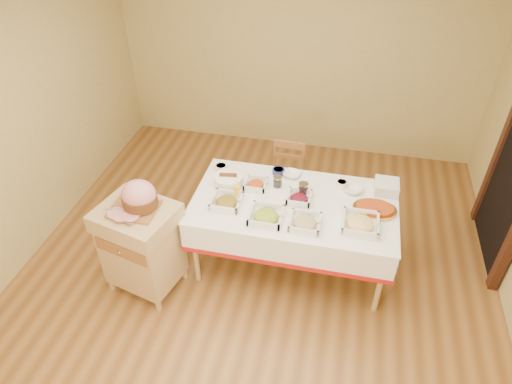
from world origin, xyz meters
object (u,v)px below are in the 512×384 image
butcher_cart (142,244)px  mustard_bottle (237,191)px  ham_on_board (138,198)px  preserve_jar_left (278,182)px  dining_table (294,216)px  brass_platter (375,209)px  preserve_jar_right (303,189)px  plate_stack (386,187)px  bread_basket (228,180)px  dining_chair (286,179)px

butcher_cart → mustard_bottle: bearing=34.9°
ham_on_board → preserve_jar_left: size_ratio=3.79×
dining_table → ham_on_board: size_ratio=4.48×
butcher_cart → brass_platter: butcher_cart is taller
preserve_jar_right → plate_stack: preserve_jar_right is taller
preserve_jar_right → bread_basket: (-0.70, -0.01, -0.00)m
brass_platter → plate_stack: bearing=72.8°
dining_table → butcher_cart: bearing=-155.9°
preserve_jar_right → plate_stack: size_ratio=0.54×
bread_basket → plate_stack: (1.44, 0.22, 0.00)m
dining_table → ham_on_board: 1.39m
preserve_jar_right → mustard_bottle: 0.60m
ham_on_board → plate_stack: size_ratio=1.89×
butcher_cart → dining_chair: size_ratio=1.08×
ham_on_board → preserve_jar_left: (1.02, 0.73, -0.20)m
bread_basket → brass_platter: 1.34m
dining_table → bread_basket: size_ratio=6.79×
dining_chair → ham_on_board: 1.76m
preserve_jar_right → mustard_bottle: (-0.57, -0.18, 0.02)m
dining_chair → plate_stack: (0.99, -0.44, 0.39)m
butcher_cart → ham_on_board: bearing=38.1°
preserve_jar_right → brass_platter: size_ratio=0.31×
mustard_bottle → bread_basket: mustard_bottle is taller
preserve_jar_left → plate_stack: size_ratio=0.50×
mustard_bottle → plate_stack: 1.36m
butcher_cart → dining_chair: butcher_cart is taller
plate_stack → brass_platter: bearing=-107.2°
plate_stack → dining_chair: bearing=156.1°
bread_basket → plate_stack: bread_basket is taller
preserve_jar_right → dining_table: bearing=-113.4°
dining_table → preserve_jar_left: bearing=134.2°
butcher_cart → preserve_jar_left: 1.34m
mustard_bottle → bread_basket: 0.21m
brass_platter → ham_on_board: bearing=-163.7°
dining_chair → brass_platter: dining_chair is taller
butcher_cart → ham_on_board: ham_on_board is taller
ham_on_board → preserve_jar_left: ham_on_board is taller
preserve_jar_left → ham_on_board: bearing=-144.6°
preserve_jar_left → brass_platter: (0.89, -0.17, -0.03)m
ham_on_board → plate_stack: 2.20m
dining_chair → preserve_jar_left: preserve_jar_left is taller
butcher_cart → mustard_bottle: mustard_bottle is taller
dining_chair → preserve_jar_left: 0.69m
dining_table → butcher_cart: butcher_cart is taller
preserve_jar_left → butcher_cart: bearing=-144.5°
preserve_jar_left → preserve_jar_right: size_ratio=0.92×
preserve_jar_left → preserve_jar_right: bearing=-14.8°
dining_table → dining_chair: 0.82m
butcher_cart → dining_chair: 1.71m
dining_chair → brass_platter: 1.22m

